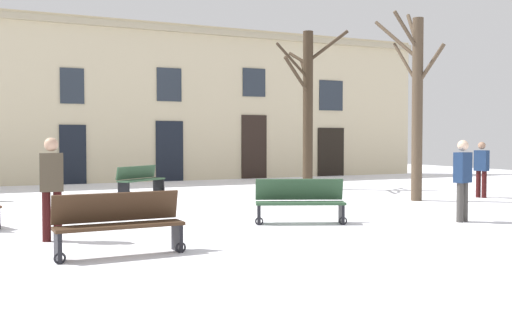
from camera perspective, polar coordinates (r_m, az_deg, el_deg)
name	(u,v)px	position (r m, az deg, el deg)	size (l,w,h in m)	color
ground_plane	(288,206)	(15.37, 3.13, -4.43)	(38.28, 38.28, 0.00)	white
building_facade	(173,101)	(24.71, -8.01, 5.60)	(23.92, 0.60, 6.43)	beige
tree_foreground	(308,105)	(20.44, 4.97, 5.31)	(2.53, 2.14, 5.40)	#382B1E
tree_left_of_center	(416,100)	(17.22, 15.12, 5.58)	(1.41, 2.14, 5.41)	#4C3D2D
bench_by_litter_bin	(300,201)	(12.24, 4.24, -3.95)	(1.88, 1.18, 0.91)	#2D4C33
bench_far_corner	(140,179)	(19.22, -11.06, -1.82)	(1.78, 1.53, 0.87)	#2D4C33
bench_back_to_back_left	(119,223)	(9.11, -13.02, -5.90)	(1.95, 0.55, 0.94)	#3D2819
person_near_bench	(463,176)	(13.10, 19.22, -1.50)	(0.42, 0.31, 1.71)	#403D3A
person_by_shop_door	(52,183)	(10.62, -19.03, -2.14)	(0.40, 0.26, 1.76)	#350F0F
person_crossing_plaza	(481,167)	(18.62, 20.83, -0.63)	(0.32, 0.43, 1.64)	#350F0F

